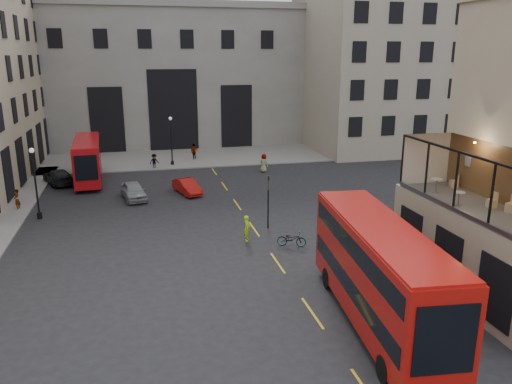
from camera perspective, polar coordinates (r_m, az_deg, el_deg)
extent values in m
plane|color=black|center=(25.16, 10.84, -12.90)|extent=(140.00, 140.00, 0.00)
cube|color=black|center=(26.63, 20.98, -7.29)|extent=(0.08, 9.20, 3.00)
cube|color=brown|center=(27.23, 27.02, 1.49)|extent=(0.04, 10.00, 2.90)
cube|color=beige|center=(30.28, 18.86, 3.64)|extent=(3.00, 0.04, 2.90)
cube|color=black|center=(26.02, 24.93, 4.44)|extent=(3.00, 10.00, 0.04)
cube|color=slate|center=(25.76, 21.59, -1.73)|extent=(0.12, 10.00, 0.18)
cube|color=black|center=(25.13, 22.21, 4.27)|extent=(0.12, 10.00, 0.10)
cube|color=beige|center=(29.60, 23.05, 3.27)|extent=(0.04, 0.45, 0.55)
cylinder|color=#FFD899|center=(28.07, 23.72, 5.19)|extent=(0.12, 0.12, 0.05)
cube|color=tan|center=(27.40, 23.67, -6.38)|extent=(3.00, 11.00, 4.50)
cube|color=slate|center=(26.68, 24.21, -1.78)|extent=(3.00, 10.00, 0.10)
cube|color=gray|center=(68.22, -9.91, 12.95)|extent=(34.00, 10.00, 18.00)
cube|color=gray|center=(68.40, -10.27, 20.16)|extent=(35.00, 10.60, 0.80)
cube|color=black|center=(63.51, -9.43, 9.17)|extent=(6.00, 0.12, 10.00)
cube|color=black|center=(63.56, -16.66, 7.83)|extent=(4.00, 0.12, 8.00)
cube|color=black|center=(64.69, -2.23, 8.59)|extent=(4.00, 0.12, 8.00)
cube|color=gray|center=(66.92, 13.09, 13.60)|extent=(16.00, 18.00, 20.00)
cube|color=slate|center=(59.31, -9.81, 3.87)|extent=(40.00, 12.00, 0.12)
cylinder|color=black|center=(34.75, 1.39, -1.97)|extent=(0.10, 0.10, 2.80)
imported|color=black|center=(34.23, 1.41, 1.07)|extent=(0.16, 0.20, 1.00)
cylinder|color=black|center=(49.45, -19.52, 2.45)|extent=(0.10, 0.10, 2.80)
imported|color=black|center=(49.08, -19.72, 4.61)|extent=(0.16, 0.20, 1.00)
cylinder|color=black|center=(39.86, -23.85, 0.62)|extent=(0.14, 0.14, 5.00)
cylinder|color=black|center=(40.45, -23.50, -2.46)|extent=(0.36, 0.36, 0.50)
sphere|color=silver|center=(39.32, -24.27, 4.35)|extent=(0.36, 0.36, 0.36)
cylinder|color=black|center=(54.94, -9.63, 5.54)|extent=(0.14, 0.14, 5.00)
cylinder|color=black|center=(55.36, -9.53, 3.25)|extent=(0.36, 0.36, 0.50)
sphere|color=silver|center=(54.55, -9.76, 8.28)|extent=(0.36, 0.36, 0.36)
cube|color=#AB100B|center=(23.03, 13.88, -8.91)|extent=(3.87, 11.97, 4.17)
cube|color=black|center=(23.28, 13.78, -10.23)|extent=(3.85, 11.34, 0.86)
cube|color=black|center=(22.54, 14.09, -5.94)|extent=(3.85, 11.34, 0.86)
cube|color=#AB100B|center=(22.25, 14.23, -3.94)|extent=(3.74, 11.73, 0.13)
cylinder|color=black|center=(26.71, 8.20, -9.72)|extent=(0.41, 1.09, 1.07)
cylinder|color=black|center=(27.44, 13.17, -9.28)|extent=(0.41, 1.09, 1.07)
cylinder|color=black|center=(20.26, 14.50, -19.05)|extent=(0.41, 1.09, 1.07)
cylinder|color=black|center=(21.20, 20.92, -17.93)|extent=(0.41, 1.09, 1.07)
cube|color=#B20C11|center=(50.23, -18.68, 3.60)|extent=(2.86, 10.19, 3.57)
cube|color=black|center=(50.33, -18.63, 3.04)|extent=(2.87, 9.64, 0.73)
cube|color=black|center=(50.03, -18.79, 4.83)|extent=(2.87, 9.64, 0.73)
cube|color=#B20C11|center=(49.91, -18.86, 5.63)|extent=(2.76, 9.98, 0.11)
cylinder|color=black|center=(53.78, -19.53, 2.42)|extent=(0.31, 0.93, 0.92)
cylinder|color=black|center=(53.70, -17.36, 2.59)|extent=(0.31, 0.93, 0.92)
cylinder|color=black|center=(47.22, -19.84, 0.65)|extent=(0.31, 0.93, 0.92)
cylinder|color=black|center=(47.13, -17.35, 0.84)|extent=(0.31, 0.93, 0.92)
imported|color=gray|center=(43.12, -13.83, 0.13)|extent=(2.47, 4.48, 1.44)
imported|color=#A60E0A|center=(43.94, -7.89, 0.62)|extent=(2.44, 4.11, 1.28)
imported|color=black|center=(50.34, -21.65, 1.64)|extent=(3.60, 5.17, 1.39)
imported|color=gray|center=(31.92, 4.09, -5.38)|extent=(1.93, 1.30, 0.96)
imported|color=#C8FF1A|center=(32.64, -1.03, -4.15)|extent=(0.58, 0.72, 1.71)
imported|color=gray|center=(53.15, -19.50, 2.73)|extent=(1.03, 0.94, 1.72)
imported|color=gray|center=(53.87, -11.55, 3.42)|extent=(1.20, 0.93, 1.63)
imported|color=gray|center=(57.81, -7.10, 4.58)|extent=(1.15, 1.08, 1.91)
imported|color=gray|center=(51.45, 0.89, 3.33)|extent=(1.05, 1.11, 1.90)
imported|color=gray|center=(43.11, -25.65, -0.82)|extent=(0.50, 0.68, 1.69)
cylinder|color=beige|center=(26.55, 22.23, -0.03)|extent=(0.55, 0.55, 0.04)
cylinder|color=slate|center=(26.63, 22.16, -0.71)|extent=(0.07, 0.07, 0.64)
cylinder|color=slate|center=(26.72, 22.09, -1.37)|extent=(0.40, 0.40, 0.03)
cylinder|color=beige|center=(28.57, 19.98, 1.41)|extent=(0.61, 0.61, 0.04)
cylinder|color=slate|center=(28.65, 19.91, 0.70)|extent=(0.08, 0.08, 0.72)
cylinder|color=slate|center=(28.74, 19.85, 0.00)|extent=(0.45, 0.45, 0.03)
cube|color=tan|center=(26.52, 27.15, -1.61)|extent=(0.51, 0.51, 0.45)
cube|color=tan|center=(26.91, 25.31, -1.19)|extent=(0.43, 0.43, 0.42)
cube|color=tan|center=(26.93, 25.68, -0.35)|extent=(0.08, 0.39, 0.37)
cube|color=tan|center=(30.14, 21.66, 0.88)|extent=(0.43, 0.43, 0.40)
cube|color=tan|center=(30.13, 22.02, 1.59)|extent=(0.09, 0.38, 0.36)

